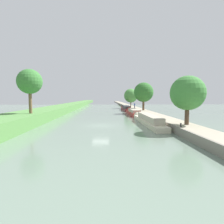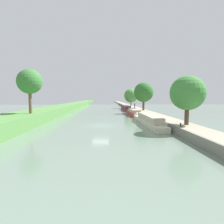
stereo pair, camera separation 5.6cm
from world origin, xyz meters
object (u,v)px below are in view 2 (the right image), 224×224
object	(u,v)px
narrowboat_cream	(147,120)
mooring_bollard_near	(181,125)
narrowboat_maroon	(126,108)
person_walking	(135,105)
mooring_bollard_far	(129,106)
narrowboat_red	(133,112)

from	to	relation	value
narrowboat_cream	mooring_bollard_near	size ratio (longest dim) A/B	37.59
narrowboat_cream	narrowboat_maroon	distance (m)	30.99
person_walking	narrowboat_maroon	bearing A→B (deg)	126.56
narrowboat_maroon	person_walking	xyz separation A→B (m)	(2.39, -3.22, 1.11)
narrowboat_maroon	mooring_bollard_far	world-z (taller)	narrowboat_maroon
mooring_bollard_near	person_walking	bearing A→B (deg)	89.05
narrowboat_red	mooring_bollard_far	bearing A→B (deg)	85.42
narrowboat_cream	mooring_bollard_near	xyz separation A→B (m)	(1.83, -8.84, 0.47)
narrowboat_cream	mooring_bollard_near	bearing A→B (deg)	-78.30
narrowboat_cream	person_walking	size ratio (longest dim) A/B	10.19
narrowboat_cream	person_walking	distance (m)	27.90
narrowboat_maroon	mooring_bollard_far	xyz separation A→B (m)	(1.78, 6.87, 0.47)
person_walking	mooring_bollard_near	world-z (taller)	person_walking
narrowboat_cream	narrowboat_maroon	size ratio (longest dim) A/B	1.11
narrowboat_cream	narrowboat_maroon	world-z (taller)	narrowboat_maroon
narrowboat_cream	mooring_bollard_near	world-z (taller)	narrowboat_cream
narrowboat_cream	narrowboat_maroon	bearing A→B (deg)	89.90
narrowboat_red	narrowboat_maroon	world-z (taller)	narrowboat_maroon
narrowboat_red	mooring_bollard_near	distance (m)	24.33
mooring_bollard_far	narrowboat_cream	bearing A→B (deg)	-92.77
mooring_bollard_near	mooring_bollard_far	distance (m)	46.70
person_walking	mooring_bollard_far	world-z (taller)	person_walking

